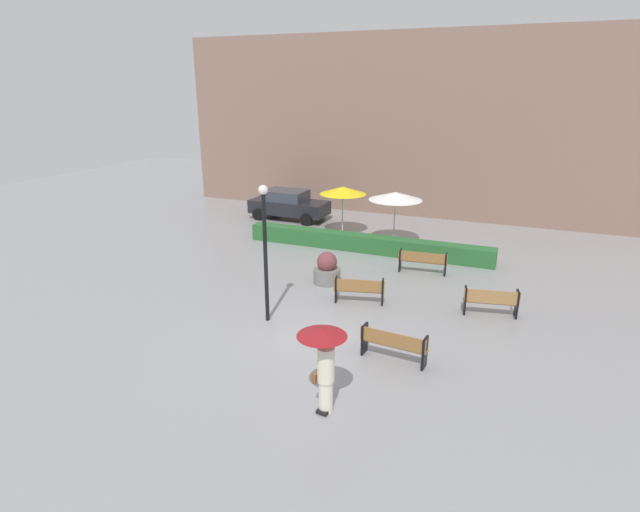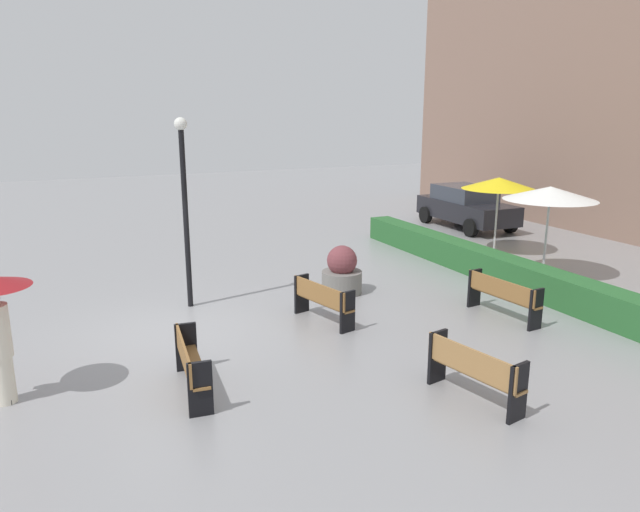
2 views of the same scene
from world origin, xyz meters
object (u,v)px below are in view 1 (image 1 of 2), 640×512
(patio_umbrella_yellow, at_px, (343,190))
(parked_car, at_px, (288,204))
(bench_near_right, at_px, (393,344))
(bench_mid_center, at_px, (359,289))
(bench_back_row, at_px, (423,260))
(bench_far_right, at_px, (491,300))
(lamp_post, at_px, (265,241))
(planter_pot, at_px, (327,270))
(pedestrian_with_umbrella, at_px, (324,356))
(patio_umbrella_white, at_px, (395,196))

(patio_umbrella_yellow, distance_m, parked_car, 4.43)
(bench_near_right, height_order, bench_mid_center, bench_mid_center)
(bench_back_row, relative_size, bench_far_right, 1.09)
(lamp_post, xyz_separation_m, parked_car, (-4.87, 11.60, -1.75))
(planter_pot, bearing_deg, pedestrian_with_umbrella, -68.90)
(pedestrian_with_umbrella, height_order, lamp_post, lamp_post)
(bench_near_right, bearing_deg, parked_car, 125.92)
(bench_near_right, bearing_deg, patio_umbrella_yellow, 116.37)
(bench_near_right, relative_size, lamp_post, 0.43)
(planter_pot, relative_size, parked_car, 0.28)
(patio_umbrella_white, height_order, parked_car, patio_umbrella_white)
(bench_back_row, xyz_separation_m, patio_umbrella_yellow, (-4.67, 3.82, 1.67))
(bench_near_right, xyz_separation_m, lamp_post, (-4.21, 0.93, 2.05))
(planter_pot, bearing_deg, patio_umbrella_yellow, 104.89)
(bench_mid_center, distance_m, parked_car, 11.70)
(bench_back_row, bearing_deg, pedestrian_with_umbrella, -91.55)
(bench_near_right, distance_m, patio_umbrella_yellow, 12.04)
(bench_back_row, xyz_separation_m, pedestrian_with_umbrella, (-0.26, -9.52, 0.83))
(parked_car, bearing_deg, bench_mid_center, -52.72)
(bench_back_row, distance_m, pedestrian_with_umbrella, 9.56)
(pedestrian_with_umbrella, bearing_deg, bench_far_right, 65.29)
(bench_mid_center, relative_size, patio_umbrella_yellow, 0.71)
(bench_mid_center, bearing_deg, parked_car, 127.28)
(planter_pot, xyz_separation_m, patio_umbrella_yellow, (-1.63, 6.15, 1.69))
(bench_near_right, height_order, parked_car, parked_car)
(planter_pot, bearing_deg, bench_mid_center, -38.12)
(bench_back_row, bearing_deg, bench_mid_center, -110.65)
(bench_mid_center, bearing_deg, patio_umbrella_white, 94.93)
(pedestrian_with_umbrella, xyz_separation_m, patio_umbrella_yellow, (-4.41, 13.34, 0.84))
(bench_near_right, distance_m, parked_car, 15.48)
(patio_umbrella_yellow, relative_size, patio_umbrella_white, 0.97)
(bench_back_row, height_order, patio_umbrella_yellow, patio_umbrella_yellow)
(bench_near_right, relative_size, bench_far_right, 1.06)
(lamp_post, xyz_separation_m, patio_umbrella_white, (1.63, 9.06, -0.29))
(parked_car, bearing_deg, patio_umbrella_white, -21.34)
(bench_mid_center, relative_size, pedestrian_with_umbrella, 0.85)
(bench_near_right, xyz_separation_m, parked_car, (-9.08, 12.53, 0.31))
(pedestrian_with_umbrella, relative_size, lamp_post, 0.47)
(bench_mid_center, bearing_deg, lamp_post, -133.92)
(patio_umbrella_yellow, height_order, patio_umbrella_white, patio_umbrella_white)
(pedestrian_with_umbrella, bearing_deg, parked_car, 118.34)
(bench_mid_center, bearing_deg, bench_near_right, -58.28)
(bench_back_row, relative_size, planter_pot, 1.58)
(bench_back_row, height_order, parked_car, parked_car)
(bench_back_row, bearing_deg, bench_near_right, -84.78)
(planter_pot, relative_size, lamp_post, 0.28)
(bench_near_right, bearing_deg, bench_far_right, 61.26)
(lamp_post, distance_m, patio_umbrella_yellow, 9.82)
(bench_back_row, relative_size, lamp_post, 0.44)
(bench_far_right, xyz_separation_m, pedestrian_with_umbrella, (-3.00, -6.53, 0.83))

